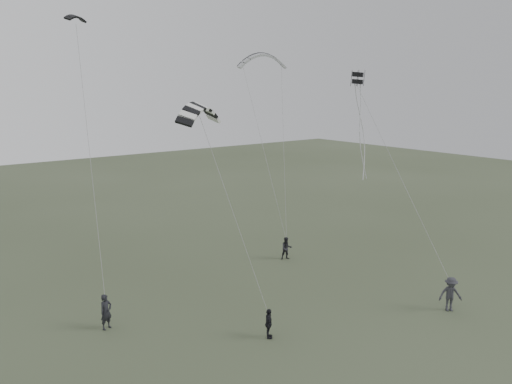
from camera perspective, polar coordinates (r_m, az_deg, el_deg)
ground at (r=27.56m, az=5.17°, el=-14.66°), size 140.00×140.00×0.00m
flyer_left at (r=27.58m, az=-16.76°, el=-12.97°), size 0.79×0.65×1.88m
flyer_right at (r=36.53m, az=3.51°, el=-6.44°), size 0.99×0.90×1.66m
flyer_center at (r=25.66m, az=1.46°, el=-14.80°), size 0.87×0.94×1.54m
flyer_far at (r=30.39m, az=21.33°, el=-10.82°), size 1.46×1.36×1.98m
kite_dark_small at (r=31.19m, az=-19.94°, el=18.35°), size 1.44×1.12×0.58m
kite_pale_large at (r=38.38m, az=0.74°, el=15.41°), size 3.76×2.53×1.64m
kite_striped at (r=24.82m, az=-6.49°, el=9.72°), size 3.44×2.70×1.47m
kite_box at (r=32.86m, az=11.55°, el=12.63°), size 0.95×0.96×0.78m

